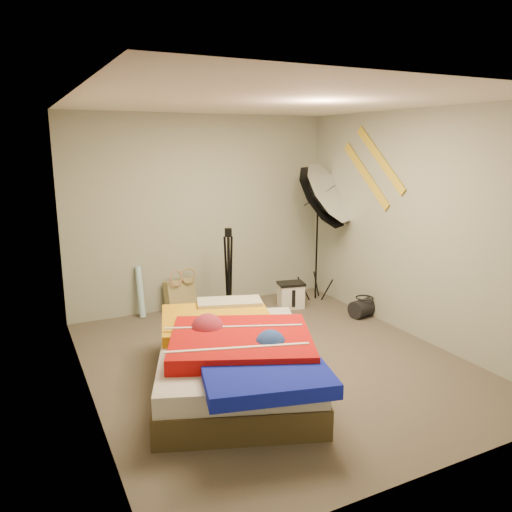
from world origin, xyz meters
TOP-DOWN VIEW (x-y plane):
  - floor at (0.00, 0.00)m, footprint 4.00×4.00m
  - ceiling at (0.00, 0.00)m, footprint 4.00×4.00m
  - wall_back at (0.00, 2.00)m, footprint 3.50×0.00m
  - wall_front at (0.00, -2.00)m, footprint 3.50×0.00m
  - wall_left at (-1.75, 0.00)m, footprint 0.00×4.00m
  - wall_right at (1.75, 0.00)m, footprint 0.00×4.00m
  - tote_bag at (-0.36, 1.90)m, footprint 0.45×0.28m
  - wrapping_roll at (-0.87, 1.90)m, footprint 0.08×0.19m
  - camera_case at (1.00, 1.37)m, footprint 0.36×0.29m
  - duffel_bag at (1.65, 0.66)m, footprint 0.40×0.29m
  - wall_stripe_upper at (1.73, 0.60)m, footprint 0.02×0.91m
  - wall_stripe_lower at (1.73, 0.85)m, footprint 0.02×0.91m
  - bed at (-0.56, -0.32)m, footprint 1.88×2.31m
  - photo_umbrella at (1.43, 1.38)m, footprint 0.97×1.11m
  - camera_tripod at (0.10, 1.36)m, footprint 0.07×0.07m

SIDE VIEW (x-z plane):
  - floor at x=0.00m, z-range 0.00..0.00m
  - duffel_bag at x=1.65m, z-range 0.00..0.22m
  - camera_case at x=1.00m, z-range 0.00..0.32m
  - tote_bag at x=-0.36m, z-range -0.01..0.42m
  - bed at x=-0.56m, z-range 0.00..0.56m
  - wrapping_roll at x=-0.87m, z-range 0.00..0.64m
  - camera_tripod at x=0.10m, z-range 0.08..1.22m
  - wall_back at x=0.00m, z-range -0.50..3.00m
  - wall_front at x=0.00m, z-range -0.50..3.00m
  - wall_left at x=-1.75m, z-range -0.75..3.25m
  - wall_right at x=1.75m, z-range -0.75..3.25m
  - photo_umbrella at x=1.43m, z-range 0.43..2.43m
  - wall_stripe_lower at x=1.73m, z-range 1.36..2.14m
  - wall_stripe_upper at x=1.73m, z-range 1.56..2.34m
  - ceiling at x=0.00m, z-range 2.50..2.50m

